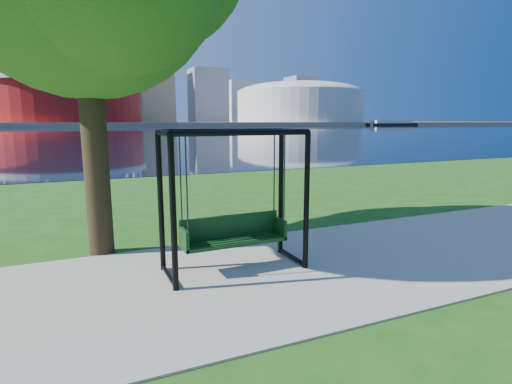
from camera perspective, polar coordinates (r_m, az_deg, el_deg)
ground at (r=7.12m, az=1.19°, el=-10.07°), size 900.00×900.00×0.00m
path at (r=6.69m, az=3.02°, el=-11.29°), size 120.00×4.00×0.03m
river at (r=108.13m, az=-22.38°, el=8.03°), size 900.00×180.00×0.02m
far_bank at (r=312.08m, az=-23.44°, el=8.98°), size 900.00×228.00×2.00m
stadium at (r=241.46m, az=-25.92°, el=11.88°), size 83.00×83.00×32.00m
arena at (r=278.00m, az=6.25°, el=12.78°), size 84.00×84.00×26.56m
skyline at (r=327.17m, az=-24.67°, el=15.05°), size 392.00×66.00×96.50m
swing at (r=6.50m, az=-3.24°, el=-1.70°), size 2.29×1.01×2.33m
barge at (r=260.07m, az=18.82°, el=9.31°), size 32.17×12.18×3.14m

